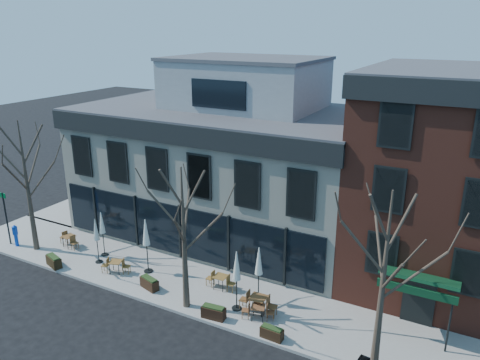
% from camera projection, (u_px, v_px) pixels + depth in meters
% --- Properties ---
extents(ground, '(120.00, 120.00, 0.00)m').
position_uv_depth(ground, '(182.00, 260.00, 27.33)').
color(ground, black).
rests_on(ground, ground).
extents(sidewalk_front, '(33.50, 4.70, 0.15)m').
position_uv_depth(sidewalk_front, '(210.00, 291.00, 24.05)').
color(sidewalk_front, gray).
rests_on(sidewalk_front, ground).
extents(sidewalk_side, '(4.50, 12.00, 0.15)m').
position_uv_depth(sidewalk_side, '(110.00, 196.00, 37.39)').
color(sidewalk_side, gray).
rests_on(sidewalk_side, ground).
extents(corner_building, '(18.39, 10.39, 11.10)m').
position_uv_depth(corner_building, '(226.00, 162.00, 30.04)').
color(corner_building, silver).
rests_on(corner_building, ground).
extents(red_brick_building, '(8.20, 11.78, 11.18)m').
position_uv_depth(red_brick_building, '(444.00, 179.00, 23.86)').
color(red_brick_building, brown).
rests_on(red_brick_building, ground).
extents(tree_corner, '(3.93, 3.98, 7.92)m').
position_uv_depth(tree_corner, '(27.00, 185.00, 27.14)').
color(tree_corner, '#382B21').
rests_on(tree_corner, sidewalk_front).
extents(tree_mid, '(3.50, 3.55, 7.04)m').
position_uv_depth(tree_mid, '(184.00, 237.00, 21.52)').
color(tree_mid, '#382B21').
rests_on(tree_mid, sidewalk_front).
extents(tree_right, '(3.72, 3.77, 7.48)m').
position_uv_depth(tree_right, '(383.00, 281.00, 17.39)').
color(tree_right, '#382B21').
rests_on(tree_right, sidewalk_front).
extents(sign_pole, '(0.50, 0.10, 3.40)m').
position_uv_depth(sign_pole, '(6.00, 215.00, 28.48)').
color(sign_pole, black).
rests_on(sign_pole, sidewalk_front).
extents(call_box, '(0.28, 0.28, 1.41)m').
position_uv_depth(call_box, '(16.00, 235.00, 28.58)').
color(call_box, '#0E3DB8').
rests_on(call_box, sidewalk_front).
extents(cafe_set_0, '(1.71, 0.80, 0.88)m').
position_uv_depth(cafe_set_0, '(69.00, 240.00, 28.58)').
color(cafe_set_0, brown).
rests_on(cafe_set_0, sidewalk_front).
extents(cafe_set_2, '(1.65, 0.98, 0.85)m').
position_uv_depth(cafe_set_2, '(116.00, 266.00, 25.55)').
color(cafe_set_2, brown).
rests_on(cafe_set_2, sidewalk_front).
extents(cafe_set_3, '(1.66, 0.68, 0.87)m').
position_uv_depth(cafe_set_3, '(221.00, 281.00, 24.03)').
color(cafe_set_3, brown).
rests_on(cafe_set_3, sidewalk_front).
extents(cafe_set_4, '(1.59, 0.86, 0.82)m').
position_uv_depth(cafe_set_4, '(258.00, 311.00, 21.52)').
color(cafe_set_4, brown).
rests_on(cafe_set_4, sidewalk_front).
extents(cafe_set_5, '(1.91, 0.80, 1.00)m').
position_uv_depth(cafe_set_5, '(258.00, 303.00, 22.00)').
color(cafe_set_5, brown).
rests_on(cafe_set_5, sidewalk_front).
extents(umbrella_0, '(0.44, 0.44, 2.73)m').
position_uv_depth(umbrella_0, '(102.00, 225.00, 27.06)').
color(umbrella_0, black).
rests_on(umbrella_0, sidewalk_front).
extents(umbrella_1, '(0.43, 0.43, 2.68)m').
position_uv_depth(umbrella_1, '(96.00, 232.00, 26.24)').
color(umbrella_1, black).
rests_on(umbrella_1, sidewalk_front).
extents(umbrella_2, '(0.50, 0.50, 3.12)m').
position_uv_depth(umbrella_2, '(146.00, 235.00, 25.12)').
color(umbrella_2, black).
rests_on(umbrella_2, sidewalk_front).
extents(umbrella_3, '(0.49, 0.49, 3.04)m').
position_uv_depth(umbrella_3, '(237.00, 269.00, 21.75)').
color(umbrella_3, black).
rests_on(umbrella_3, sidewalk_front).
extents(umbrella_4, '(0.47, 0.47, 2.95)m').
position_uv_depth(umbrella_4, '(259.00, 264.00, 22.33)').
color(umbrella_4, black).
rests_on(umbrella_4, sidewalk_front).
extents(planter_0, '(1.23, 0.78, 0.64)m').
position_uv_depth(planter_0, '(54.00, 261.00, 26.29)').
color(planter_0, black).
rests_on(planter_0, sidewalk_front).
extents(planter_1, '(1.18, 0.73, 0.62)m').
position_uv_depth(planter_1, '(149.00, 283.00, 24.08)').
color(planter_1, black).
rests_on(planter_1, sidewalk_front).
extents(planter_2, '(1.16, 0.56, 0.63)m').
position_uv_depth(planter_2, '(214.00, 312.00, 21.63)').
color(planter_2, black).
rests_on(planter_2, sidewalk_front).
extents(planter_3, '(1.02, 0.45, 0.56)m').
position_uv_depth(planter_3, '(272.00, 333.00, 20.23)').
color(planter_3, black).
rests_on(planter_3, sidewalk_front).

